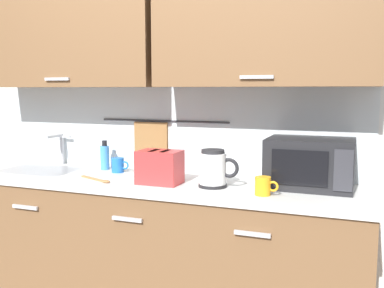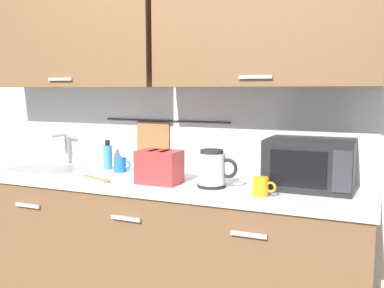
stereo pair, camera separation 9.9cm
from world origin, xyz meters
name	(u,v)px [view 2 (the right image)]	position (x,y,z in m)	size (l,w,h in m)	color
counter_unit	(152,249)	(-0.01, 0.30, 0.46)	(2.53, 0.64, 0.90)	brown
back_wall_assembly	(169,76)	(0.00, 0.53, 1.52)	(3.70, 0.41, 2.50)	silver
sink_faucet	(64,144)	(-0.84, 0.53, 1.04)	(0.09, 0.17, 0.22)	#B2B5BA
microwave	(310,164)	(0.91, 0.41, 1.04)	(0.46, 0.35, 0.27)	black
electric_kettle	(213,169)	(0.41, 0.23, 1.00)	(0.23, 0.16, 0.21)	black
dish_soap_bottle	(108,156)	(-0.44, 0.48, 0.99)	(0.06, 0.06, 0.20)	#3F8CD8
mug_near_sink	(120,165)	(-0.30, 0.42, 0.95)	(0.12, 0.08, 0.09)	blue
mixing_bowl	(155,166)	(-0.07, 0.46, 0.94)	(0.21, 0.21, 0.08)	#A5ADB7
toaster	(159,167)	(0.09, 0.21, 1.00)	(0.26, 0.17, 0.19)	red
mug_by_kettle	(261,187)	(0.71, 0.14, 0.95)	(0.12, 0.08, 0.09)	orange
wooden_spoon	(100,179)	(-0.27, 0.14, 0.91)	(0.26, 0.13, 0.01)	#9E7042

